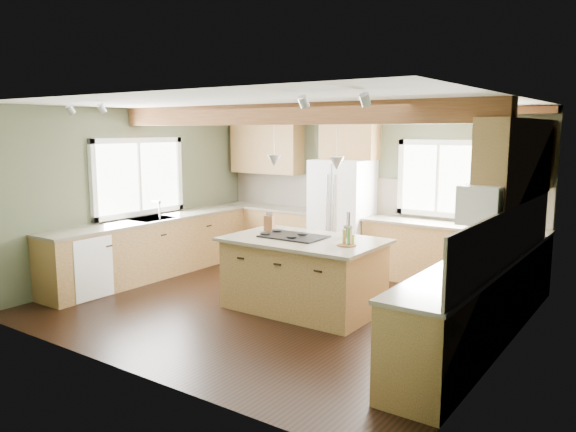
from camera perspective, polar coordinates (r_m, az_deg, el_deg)
The scene contains 37 objects.
floor at distance 7.46m, azimuth -0.71°, elevation -9.03°, with size 5.60×5.60×0.00m, color black.
ceiling at distance 7.11m, azimuth -0.75°, elevation 11.35°, with size 5.60×5.60×0.00m, color silver.
wall_back at distance 9.30m, azimuth 8.32°, elevation 2.63°, with size 5.60×5.60×0.00m, color #485039.
wall_left at distance 9.08m, azimuth -15.23°, elevation 2.27°, with size 5.00×5.00×0.00m, color #485039.
wall_right at distance 6.00m, azimuth 21.54°, elevation -1.25°, with size 5.00×5.00×0.00m, color #485039.
ceiling_beam at distance 7.14m, azimuth -0.55°, elevation 10.30°, with size 5.55×0.26×0.26m, color #4F2916.
soffit_trim at distance 9.16m, azimuth 8.21°, elevation 10.31°, with size 5.55×0.20×0.10m, color #4F2916.
backsplash_back at distance 9.29m, azimuth 8.27°, elevation 2.07°, with size 5.58×0.03×0.58m, color brown.
backsplash_right at distance 6.06m, azimuth 21.46°, elevation -2.01°, with size 0.03×3.70×0.58m, color brown.
base_cab_back_left at distance 10.10m, azimuth -1.67°, elevation -1.72°, with size 2.02×0.60×0.88m, color brown.
counter_back_left at distance 10.03m, azimuth -1.68°, elevation 0.86°, with size 2.06×0.64×0.04m, color #474134.
base_cab_back_right at distance 8.59m, azimuth 16.20°, elevation -3.95°, with size 2.62×0.60×0.88m, color brown.
counter_back_right at distance 8.51m, azimuth 16.33°, elevation -0.92°, with size 2.66×0.64×0.04m, color #474134.
base_cab_left at distance 9.02m, azimuth -13.55°, elevation -3.24°, with size 0.60×3.70×0.88m, color brown.
counter_left at distance 8.94m, azimuth -13.65°, elevation -0.36°, with size 0.64×3.74×0.04m, color #474134.
base_cab_right at distance 6.31m, azimuth 18.53°, elevation -8.64°, with size 0.60×3.70×0.88m, color brown.
counter_right at distance 6.20m, azimuth 18.74°, elevation -4.57°, with size 0.64×3.74×0.04m, color #474134.
upper_cab_back_left at distance 10.16m, azimuth -2.19°, elevation 6.91°, with size 1.40×0.35×0.90m, color brown.
upper_cab_over_fridge at distance 9.23m, azimuth 6.27°, elevation 7.91°, with size 0.96×0.35×0.70m, color brown.
upper_cab_right at distance 6.84m, azimuth 22.21°, elevation 5.36°, with size 0.35×2.20×0.90m, color brown.
upper_cab_back_corner at distance 8.30m, azimuth 22.25°, elevation 5.85°, with size 0.90×0.35×0.90m, color brown.
window_left at distance 9.07m, azimuth -14.97°, elevation 3.86°, with size 0.04×1.60×1.05m, color white.
window_back at distance 8.80m, azimuth 15.01°, elevation 3.72°, with size 1.10×0.04×1.00m, color white.
sink at distance 8.94m, azimuth -13.65°, elevation -0.33°, with size 0.50×0.65×0.03m, color #262628.
faucet at distance 8.78m, azimuth -12.91°, elevation 0.50°, with size 0.02×0.02×0.28m, color #B2B2B7.
dishwasher at distance 8.24m, azimuth -20.30°, elevation -4.76°, with size 0.60×0.60×0.84m, color white.
oven at distance 5.15m, azimuth 14.16°, elevation -12.56°, with size 0.60×0.72×0.84m, color white.
microwave at distance 5.97m, azimuth 19.51°, elevation 1.24°, with size 0.40×0.70×0.38m, color white.
pendant_left at distance 7.22m, azimuth -1.42°, elevation 5.59°, with size 0.18×0.18×0.16m, color #B2B2B7.
pendant_right at distance 6.72m, azimuth 4.97°, elevation 5.33°, with size 0.18×0.18×0.16m, color #B2B2B7.
refrigerator at distance 9.16m, azimuth 5.52°, elevation 0.06°, with size 0.90×0.74×1.80m, color white.
island at distance 7.19m, azimuth 1.61°, elevation -6.06°, with size 1.85×1.13×0.88m, color brown.
island_top at distance 7.08m, azimuth 1.62°, elevation -2.46°, with size 1.97×1.25×0.04m, color #474134.
cooktop at distance 7.16m, azimuth 0.59°, elevation -2.09°, with size 0.80×0.53×0.02m, color black.
knife_block at distance 7.57m, azimuth -1.90°, elevation -0.76°, with size 0.13×0.10×0.21m, color brown.
utensil_crock at distance 7.20m, azimuth 6.10°, elevation -1.57°, with size 0.11×0.11×0.15m, color #483F39.
bottle_tray at distance 6.67m, azimuth 5.97°, elevation -2.11°, with size 0.23×0.23×0.21m, color brown, non-canonical shape.
Camera 1 is at (4.15, -5.76, 2.28)m, focal length 35.00 mm.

